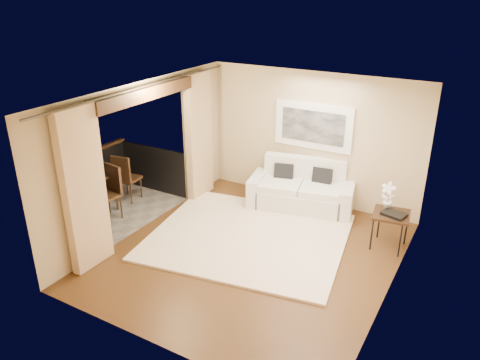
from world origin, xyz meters
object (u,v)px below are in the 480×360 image
Objects in this scene: sofa at (302,191)px; side_table at (391,217)px; bistro_table at (92,177)px; ice_bucket at (90,165)px; orchid at (388,196)px; balcony_chair_far at (124,175)px; balcony_chair_near at (110,188)px.

sofa is 2.07m from side_table.
bistro_table is 0.28m from ice_bucket.
sofa is 2.64× the size of bistro_table.
side_table is 0.36m from orchid.
ice_bucket is (-0.17, 0.13, 0.18)m from bistro_table.
ice_bucket reaches higher than sofa.
side_table is at bearing -177.20° from balcony_chair_far.
sofa is 11.01× the size of ice_bucket.
sofa is 3.79m from balcony_chair_near.
bistro_table is at bearing -158.62° from sofa.
orchid is 2.46× the size of ice_bucket.
sofa is 3.29× the size of side_table.
orchid is 0.46× the size of balcony_chair_near.
balcony_chair_far is (-3.28, -1.59, 0.25)m from sofa.
balcony_chair_far is 5.14× the size of ice_bucket.
ice_bucket is at bearing -161.40° from sofa.
side_table is 0.65× the size of balcony_chair_far.
balcony_chair_far is 0.71m from balcony_chair_near.
balcony_chair_near is at bearing 1.94° from bistro_table.
orchid reaches higher than ice_bucket.
sofa is at bearing 162.43° from orchid.
ice_bucket reaches higher than balcony_chair_far.
orchid is 5.19m from balcony_chair_far.
orchid is 5.65m from ice_bucket.
orchid is 5.52m from bistro_table.
balcony_chair_far reaches higher than side_table.
orchid is 0.48× the size of balcony_chair_far.
bistro_table is 4.18× the size of ice_bucket.
balcony_chair_near is at bearing -11.12° from ice_bucket.
sofa is at bearing 33.38° from bistro_table.
balcony_chair_near is (-4.96, -1.55, 0.04)m from side_table.
orchid reaches higher than balcony_chair_near.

